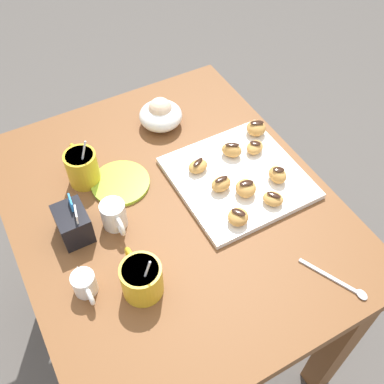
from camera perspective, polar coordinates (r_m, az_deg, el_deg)
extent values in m
plane|color=#514C47|center=(1.78, -1.76, -16.24)|extent=(8.00, 8.00, 0.00)
cube|color=brown|center=(1.16, -2.60, -2.10)|extent=(0.93, 0.77, 0.04)
cube|color=brown|center=(1.45, 18.03, -17.24)|extent=(0.07, 0.07, 0.70)
cube|color=brown|center=(1.77, 1.23, 3.86)|extent=(0.07, 0.07, 0.70)
cube|color=brown|center=(1.66, -18.80, -4.27)|extent=(0.07, 0.07, 0.70)
cube|color=white|center=(1.19, 5.80, 1.81)|extent=(0.32, 0.32, 0.02)
cylinder|color=gold|center=(0.98, -6.32, -10.87)|extent=(0.09, 0.09, 0.09)
torus|color=gold|center=(1.00, -7.66, -8.31)|extent=(0.06, 0.01, 0.06)
cylinder|color=#331E11|center=(0.95, -6.51, -9.81)|extent=(0.08, 0.08, 0.01)
cylinder|color=silver|center=(0.94, -6.03, -10.76)|extent=(0.01, 0.04, 0.11)
cylinder|color=gold|center=(1.19, -13.60, 2.94)|extent=(0.08, 0.08, 0.09)
torus|color=gold|center=(1.22, -14.44, 4.62)|extent=(0.06, 0.01, 0.06)
cylinder|color=#331E11|center=(1.16, -13.97, 4.31)|extent=(0.07, 0.07, 0.01)
cylinder|color=silver|center=(1.15, -13.65, 3.64)|extent=(0.01, 0.05, 0.12)
cylinder|color=white|center=(1.09, -9.81, -2.82)|extent=(0.06, 0.06, 0.07)
cone|color=white|center=(1.09, -10.56, -0.95)|extent=(0.02, 0.02, 0.02)
torus|color=white|center=(1.07, -9.02, -4.23)|extent=(0.05, 0.01, 0.05)
cylinder|color=white|center=(1.07, -10.02, -1.86)|extent=(0.05, 0.05, 0.01)
cube|color=black|center=(1.09, -14.70, -3.88)|extent=(0.09, 0.07, 0.08)
cube|color=white|center=(1.04, -14.33, -2.78)|extent=(0.04, 0.01, 0.03)
cube|color=#2D84D1|center=(1.06, -14.99, -1.33)|extent=(0.04, 0.01, 0.03)
ellipsoid|color=white|center=(1.32, -3.96, 9.55)|extent=(0.12, 0.12, 0.07)
sphere|color=beige|center=(1.31, -4.01, 10.33)|extent=(0.07, 0.07, 0.07)
ellipsoid|color=green|center=(1.30, -4.33, 11.35)|extent=(0.03, 0.03, 0.01)
cylinder|color=white|center=(1.02, -13.37, -11.10)|extent=(0.05, 0.05, 0.05)
cone|color=white|center=(1.01, -14.03, -9.52)|extent=(0.02, 0.02, 0.02)
torus|color=white|center=(1.00, -12.67, -12.66)|extent=(0.04, 0.01, 0.04)
cylinder|color=black|center=(1.00, -13.59, -10.50)|extent=(0.04, 0.04, 0.01)
cylinder|color=#9EC633|center=(1.19, -8.96, 1.13)|extent=(0.15, 0.15, 0.01)
cube|color=silver|center=(1.07, 16.90, -10.15)|extent=(0.14, 0.07, 0.00)
ellipsoid|color=silver|center=(1.07, 20.56, -11.98)|extent=(0.03, 0.02, 0.01)
ellipsoid|color=#D19347|center=(1.13, 10.14, -0.86)|extent=(0.07, 0.07, 0.03)
ellipsoid|color=black|center=(1.12, 10.25, -0.36)|extent=(0.04, 0.03, 0.00)
ellipsoid|color=#D19347|center=(1.22, 5.01, 5.26)|extent=(0.07, 0.07, 0.04)
ellipsoid|color=black|center=(1.21, 5.07, 5.93)|extent=(0.03, 0.04, 0.00)
ellipsoid|color=#D19347|center=(1.24, 7.90, 5.57)|extent=(0.06, 0.06, 0.03)
ellipsoid|color=black|center=(1.23, 7.97, 6.09)|extent=(0.03, 0.03, 0.00)
ellipsoid|color=#D19347|center=(1.18, 0.75, 3.24)|extent=(0.04, 0.06, 0.03)
ellipsoid|color=black|center=(1.17, 0.76, 3.78)|extent=(0.03, 0.04, 0.00)
ellipsoid|color=#D19347|center=(1.14, 3.67, 0.99)|extent=(0.05, 0.06, 0.04)
ellipsoid|color=black|center=(1.13, 3.72, 1.64)|extent=(0.02, 0.04, 0.00)
ellipsoid|color=#D19347|center=(1.14, 6.77, 0.47)|extent=(0.07, 0.07, 0.04)
ellipsoid|color=black|center=(1.12, 6.86, 1.13)|extent=(0.03, 0.04, 0.00)
ellipsoid|color=#D19347|center=(1.18, 10.69, 2.13)|extent=(0.06, 0.05, 0.04)
ellipsoid|color=black|center=(1.16, 10.83, 2.79)|extent=(0.03, 0.03, 0.00)
ellipsoid|color=#D19347|center=(1.29, 8.06, 7.94)|extent=(0.06, 0.06, 0.04)
ellipsoid|color=black|center=(1.28, 8.16, 8.62)|extent=(0.03, 0.04, 0.00)
ellipsoid|color=#D19347|center=(1.08, 5.80, -3.14)|extent=(0.07, 0.07, 0.03)
ellipsoid|color=black|center=(1.07, 5.88, -2.54)|extent=(0.04, 0.03, 0.00)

